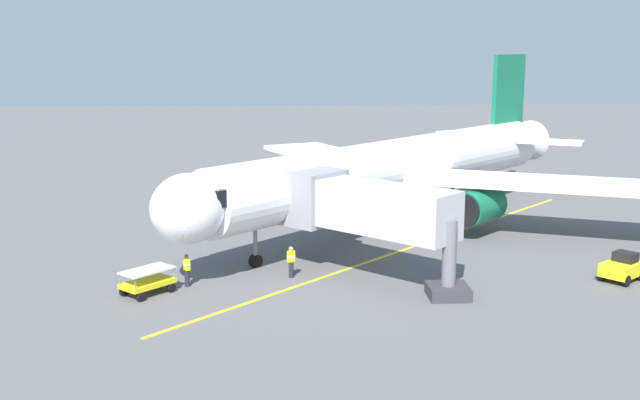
{
  "coord_description": "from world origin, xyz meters",
  "views": [
    {
      "loc": [
        6.96,
        51.33,
        12.21
      ],
      "look_at": [
        4.51,
        5.41,
        3.0
      ],
      "focal_mm": 43.43,
      "sensor_mm": 36.0,
      "label": 1
    }
  ],
  "objects_px": {
    "tug_near_nose": "(622,268)",
    "airplane": "(399,168)",
    "jet_bridge": "(359,207)",
    "baggage_cart_starboard_side": "(148,281)",
    "ground_crew_wing_walker": "(187,270)",
    "ground_crew_marshaller": "(291,261)",
    "tug_portside": "(259,174)"
  },
  "relations": [
    {
      "from": "ground_crew_wing_walker",
      "to": "jet_bridge",
      "type": "bearing_deg",
      "value": -170.84
    },
    {
      "from": "baggage_cart_starboard_side",
      "to": "airplane",
      "type": "bearing_deg",
      "value": -135.76
    },
    {
      "from": "jet_bridge",
      "to": "baggage_cart_starboard_side",
      "type": "relative_size",
      "value": 3.35
    },
    {
      "from": "ground_crew_wing_walker",
      "to": "baggage_cart_starboard_side",
      "type": "height_order",
      "value": "ground_crew_wing_walker"
    },
    {
      "from": "airplane",
      "to": "baggage_cart_starboard_side",
      "type": "bearing_deg",
      "value": 44.24
    },
    {
      "from": "ground_crew_marshaller",
      "to": "ground_crew_wing_walker",
      "type": "distance_m",
      "value": 5.53
    },
    {
      "from": "ground_crew_marshaller",
      "to": "baggage_cart_starboard_side",
      "type": "relative_size",
      "value": 0.6
    },
    {
      "from": "ground_crew_wing_walker",
      "to": "ground_crew_marshaller",
      "type": "bearing_deg",
      "value": -166.87
    },
    {
      "from": "ground_crew_wing_walker",
      "to": "tug_near_nose",
      "type": "bearing_deg",
      "value": 179.46
    },
    {
      "from": "airplane",
      "to": "jet_bridge",
      "type": "bearing_deg",
      "value": 71.33
    },
    {
      "from": "tug_near_nose",
      "to": "tug_portside",
      "type": "bearing_deg",
      "value": -57.73
    },
    {
      "from": "jet_bridge",
      "to": "ground_crew_wing_walker",
      "type": "height_order",
      "value": "jet_bridge"
    },
    {
      "from": "airplane",
      "to": "ground_crew_marshaller",
      "type": "height_order",
      "value": "airplane"
    },
    {
      "from": "jet_bridge",
      "to": "tug_near_nose",
      "type": "bearing_deg",
      "value": 173.12
    },
    {
      "from": "ground_crew_marshaller",
      "to": "tug_portside",
      "type": "xyz_separation_m",
      "value": [
        2.47,
        -30.08,
        -0.18
      ]
    },
    {
      "from": "jet_bridge",
      "to": "tug_near_nose",
      "type": "relative_size",
      "value": 3.51
    },
    {
      "from": "jet_bridge",
      "to": "tug_near_nose",
      "type": "distance_m",
      "value": 14.25
    },
    {
      "from": "airplane",
      "to": "ground_crew_wing_walker",
      "type": "distance_m",
      "value": 18.86
    },
    {
      "from": "tug_near_nose",
      "to": "baggage_cart_starboard_side",
      "type": "height_order",
      "value": "tug_near_nose"
    },
    {
      "from": "tug_near_nose",
      "to": "tug_portside",
      "type": "distance_m",
      "value": 37.32
    },
    {
      "from": "tug_near_nose",
      "to": "airplane",
      "type": "bearing_deg",
      "value": -53.99
    },
    {
      "from": "jet_bridge",
      "to": "tug_portside",
      "type": "height_order",
      "value": "jet_bridge"
    },
    {
      "from": "jet_bridge",
      "to": "baggage_cart_starboard_side",
      "type": "height_order",
      "value": "jet_bridge"
    },
    {
      "from": "baggage_cart_starboard_side",
      "to": "ground_crew_marshaller",
      "type": "bearing_deg",
      "value": -161.43
    },
    {
      "from": "tug_portside",
      "to": "airplane",
      "type": "bearing_deg",
      "value": 119.25
    },
    {
      "from": "jet_bridge",
      "to": "ground_crew_marshaller",
      "type": "distance_m",
      "value": 4.64
    },
    {
      "from": "ground_crew_wing_walker",
      "to": "tug_portside",
      "type": "relative_size",
      "value": 0.63
    },
    {
      "from": "ground_crew_marshaller",
      "to": "ground_crew_wing_walker",
      "type": "height_order",
      "value": "same"
    },
    {
      "from": "jet_bridge",
      "to": "ground_crew_marshaller",
      "type": "xyz_separation_m",
      "value": [
        3.64,
        0.2,
        -2.88
      ]
    },
    {
      "from": "ground_crew_marshaller",
      "to": "ground_crew_wing_walker",
      "type": "bearing_deg",
      "value": 13.13
    },
    {
      "from": "airplane",
      "to": "tug_portside",
      "type": "bearing_deg",
      "value": -60.75
    },
    {
      "from": "ground_crew_marshaller",
      "to": "baggage_cart_starboard_side",
      "type": "distance_m",
      "value": 7.6
    }
  ]
}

